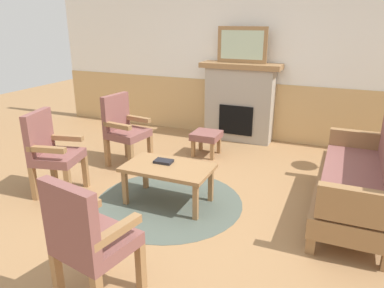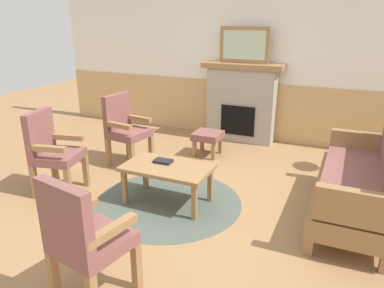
{
  "view_description": "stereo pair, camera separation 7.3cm",
  "coord_description": "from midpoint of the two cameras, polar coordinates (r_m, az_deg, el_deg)",
  "views": [
    {
      "loc": [
        1.59,
        -3.37,
        1.96
      ],
      "look_at": [
        0.0,
        0.35,
        0.55
      ],
      "focal_mm": 33.89,
      "sensor_mm": 36.0,
      "label": 1
    },
    {
      "loc": [
        1.66,
        -3.34,
        1.96
      ],
      "look_at": [
        0.0,
        0.35,
        0.55
      ],
      "focal_mm": 33.89,
      "sensor_mm": 36.0,
      "label": 2
    }
  ],
  "objects": [
    {
      "name": "ground_plane",
      "position": [
        4.21,
        -1.48,
        -8.53
      ],
      "size": [
        14.0,
        14.0,
        0.0
      ],
      "primitive_type": "plane",
      "color": "#997047"
    },
    {
      "name": "wall_back",
      "position": [
        6.2,
        9.12,
        12.98
      ],
      "size": [
        7.2,
        0.14,
        2.7
      ],
      "color": "white",
      "rests_on": "ground_plane"
    },
    {
      "name": "fireplace",
      "position": [
        6.07,
        8.16,
        6.59
      ],
      "size": [
        1.3,
        0.44,
        1.28
      ],
      "color": "#A39989",
      "rests_on": "ground_plane"
    },
    {
      "name": "framed_picture",
      "position": [
        5.94,
        8.59,
        15.16
      ],
      "size": [
        0.8,
        0.04,
        0.56
      ],
      "color": "olive",
      "rests_on": "fireplace"
    },
    {
      "name": "couch",
      "position": [
        4.05,
        25.24,
        -5.45
      ],
      "size": [
        0.7,
        1.8,
        0.98
      ],
      "color": "olive",
      "rests_on": "ground_plane"
    },
    {
      "name": "coffee_table",
      "position": [
        3.97,
        -3.38,
        -4.19
      ],
      "size": [
        0.96,
        0.56,
        0.44
      ],
      "color": "olive",
      "rests_on": "ground_plane"
    },
    {
      "name": "round_rug",
      "position": [
        4.14,
        -3.28,
        -9.06
      ],
      "size": [
        1.65,
        1.65,
        0.01
      ],
      "primitive_type": "cylinder",
      "color": "#4C564C",
      "rests_on": "ground_plane"
    },
    {
      "name": "book_on_table",
      "position": [
        4.04,
        -4.06,
        -2.71
      ],
      "size": [
        0.21,
        0.14,
        0.03
      ],
      "primitive_type": "cube",
      "rotation": [
        0.0,
        0.0,
        0.04
      ],
      "color": "black",
      "rests_on": "coffee_table"
    },
    {
      "name": "footstool",
      "position": [
        5.39,
        2.87,
        1.09
      ],
      "size": [
        0.4,
        0.4,
        0.36
      ],
      "color": "olive",
      "rests_on": "ground_plane"
    },
    {
      "name": "armchair_near_fireplace",
      "position": [
        5.09,
        -10.12,
        2.71
      ],
      "size": [
        0.54,
        0.54,
        0.98
      ],
      "color": "olive",
      "rests_on": "ground_plane"
    },
    {
      "name": "armchair_by_window_left",
      "position": [
        4.45,
        -20.75,
        -0.7
      ],
      "size": [
        0.58,
        0.58,
        0.98
      ],
      "color": "olive",
      "rests_on": "ground_plane"
    },
    {
      "name": "armchair_front_left",
      "position": [
        2.68,
        -15.92,
        -13.72
      ],
      "size": [
        0.56,
        0.56,
        0.98
      ],
      "color": "olive",
      "rests_on": "ground_plane"
    }
  ]
}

